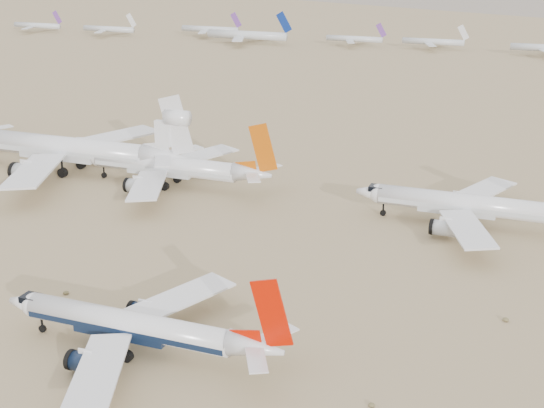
{
  "coord_description": "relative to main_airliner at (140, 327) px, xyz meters",
  "views": [
    {
      "loc": [
        41.94,
        -78.46,
        55.56
      ],
      "look_at": [
        -7.67,
        49.93,
        7.0
      ],
      "focal_mm": 50.0,
      "sensor_mm": 36.0,
      "label": 1
    }
  ],
  "objects": [
    {
      "name": "main_airliner",
      "position": [
        0.0,
        0.0,
        0.0
      ],
      "size": [
        42.43,
        41.44,
        14.97
      ],
      "color": "white",
      "rests_on": "ground"
    },
    {
      "name": "row2_white_trijet",
      "position": [
        -58.99,
        69.74,
        2.26
      ],
      "size": [
        62.11,
        60.7,
        22.01
      ],
      "color": "white",
      "rests_on": "ground"
    },
    {
      "name": "row2_gold_tail",
      "position": [
        37.15,
        67.48,
        0.48
      ],
      "size": [
        46.16,
        45.14,
        16.43
      ],
      "color": "white",
      "rests_on": "ground"
    },
    {
      "name": "row2_orange_tail",
      "position": [
        -31.71,
        69.05,
        0.76
      ],
      "size": [
        48.68,
        47.62,
        17.36
      ],
      "color": "white",
      "rests_on": "ground"
    },
    {
      "name": "ground",
      "position": [
        9.24,
        -2.55,
        -4.12
      ],
      "size": [
        7000.0,
        7000.0,
        0.0
      ],
      "primitive_type": "plane",
      "color": "olive",
      "rests_on": "ground"
    }
  ]
}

